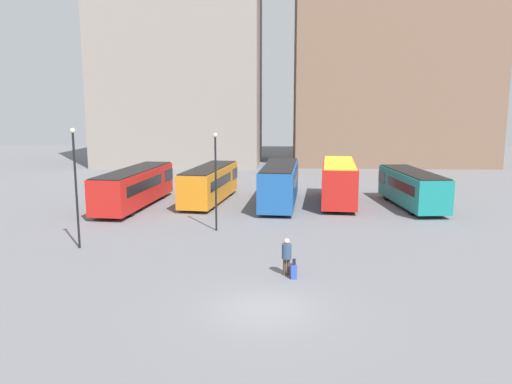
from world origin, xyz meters
The scene contains 12 objects.
ground_plane centered at (0.00, 0.00, 0.00)m, with size 160.00×160.00×0.00m, color slate.
building_block_left centered at (-12.94, 50.80, 16.23)m, with size 21.11×16.31×32.46m.
building_block_right centered at (15.21, 50.80, 18.91)m, with size 25.64×12.56×37.82m.
bus_0 centered at (-10.72, 19.70, 1.59)m, with size 3.52×11.49×2.90m.
bus_1 centered at (-5.18, 21.89, 1.55)m, with size 3.68×10.23×2.86m.
bus_2 centered at (0.53, 20.95, 1.74)m, with size 3.23×10.64×3.20m.
bus_3 centered at (5.26, 21.91, 1.79)m, with size 3.50×10.12×3.31m.
bus_4 centered at (10.72, 20.50, 1.52)m, with size 3.40×9.57×2.79m.
traveler centered at (0.90, 3.99, 1.03)m, with size 0.51×0.51×1.74m.
suitcase centered at (1.21, 3.58, 0.34)m, with size 0.32×0.45×0.96m.
lamp_post_0 centered at (-10.42, 7.89, 3.80)m, with size 0.28×0.28×6.57m.
lamp_post_1 centered at (-3.41, 12.20, 3.56)m, with size 0.28×0.28×6.11m.
Camera 1 is at (0.62, -18.09, 7.67)m, focal length 35.00 mm.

